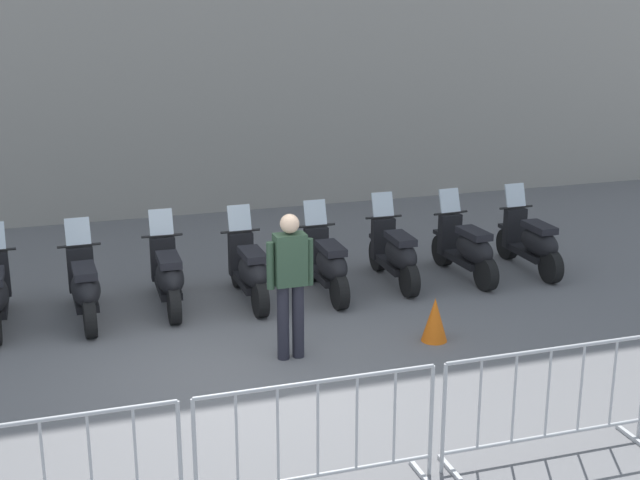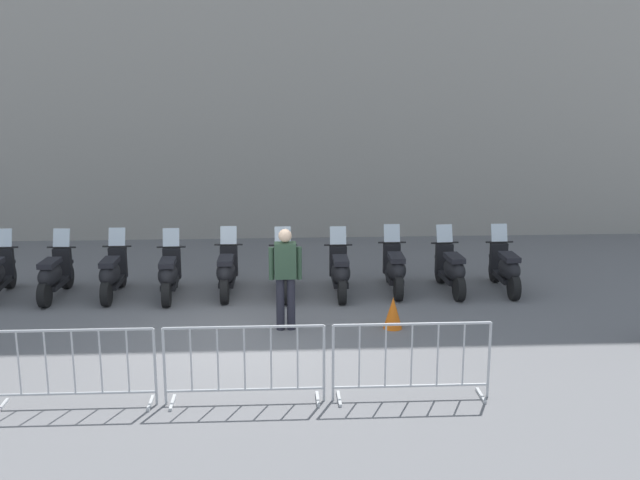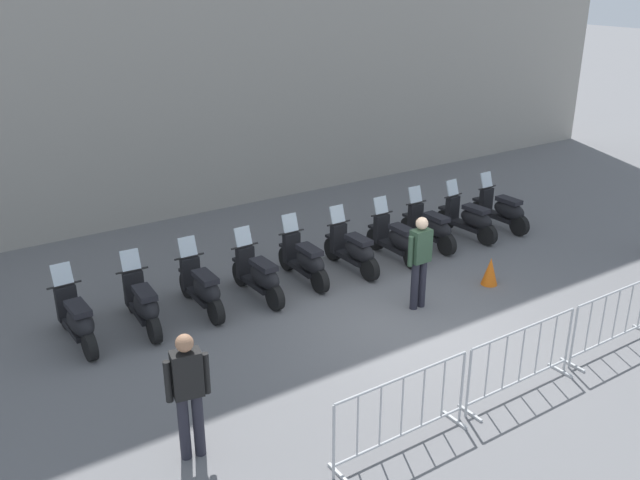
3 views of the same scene
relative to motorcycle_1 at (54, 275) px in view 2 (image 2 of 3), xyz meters
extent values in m
plane|color=slate|center=(3.90, -2.13, -0.45)|extent=(120.00, 120.00, 0.00)
cylinder|color=black|center=(-1.13, 0.71, -0.21)|extent=(0.17, 0.49, 0.48)
cube|color=black|center=(-1.12, 0.52, 0.10)|extent=(0.35, 0.16, 0.60)
cylinder|color=black|center=(-1.12, 0.52, 0.43)|extent=(0.56, 0.07, 0.04)
cube|color=silver|center=(-1.12, 0.57, 0.61)|extent=(0.33, 0.16, 0.35)
cube|color=black|center=(-1.13, 0.71, 0.06)|extent=(0.22, 0.33, 0.06)
cylinder|color=black|center=(0.02, 0.70, -0.21)|extent=(0.15, 0.48, 0.48)
cylinder|color=black|center=(-0.01, -0.54, -0.21)|extent=(0.15, 0.48, 0.48)
cube|color=black|center=(0.00, 0.08, -0.17)|extent=(0.30, 0.87, 0.10)
ellipsoid|color=black|center=(0.00, -0.20, 0.07)|extent=(0.38, 0.85, 0.40)
cube|color=black|center=(0.00, -0.17, 0.29)|extent=(0.29, 0.61, 0.10)
cube|color=black|center=(0.01, 0.51, 0.10)|extent=(0.34, 0.15, 0.60)
cylinder|color=black|center=(0.01, 0.51, 0.43)|extent=(0.56, 0.05, 0.04)
cube|color=silver|center=(0.01, 0.56, 0.61)|extent=(0.32, 0.15, 0.35)
cube|color=black|center=(0.02, 0.70, 0.06)|extent=(0.21, 0.32, 0.06)
cylinder|color=black|center=(1.07, 0.76, -0.21)|extent=(0.15, 0.48, 0.48)
cylinder|color=black|center=(1.10, -0.48, -0.21)|extent=(0.15, 0.48, 0.48)
cube|color=black|center=(1.09, 0.14, -0.17)|extent=(0.30, 0.87, 0.10)
ellipsoid|color=black|center=(1.09, -0.13, 0.07)|extent=(0.38, 0.85, 0.40)
cube|color=black|center=(1.09, -0.10, 0.29)|extent=(0.29, 0.61, 0.10)
cube|color=black|center=(1.08, 0.58, 0.10)|extent=(0.34, 0.15, 0.60)
cylinder|color=black|center=(1.08, 0.58, 0.43)|extent=(0.56, 0.05, 0.04)
cube|color=silver|center=(1.07, 0.63, 0.61)|extent=(0.32, 0.15, 0.35)
cube|color=black|center=(1.07, 0.76, 0.06)|extent=(0.21, 0.32, 0.06)
cylinder|color=black|center=(2.14, 0.70, -0.21)|extent=(0.17, 0.49, 0.48)
cylinder|color=black|center=(2.22, -0.54, -0.21)|extent=(0.17, 0.49, 0.48)
cube|color=black|center=(2.18, 0.08, -0.17)|extent=(0.34, 0.88, 0.10)
ellipsoid|color=black|center=(2.19, -0.20, 0.07)|extent=(0.41, 0.86, 0.40)
cube|color=black|center=(2.19, -0.17, 0.29)|extent=(0.32, 0.62, 0.10)
cube|color=black|center=(2.15, 0.52, 0.10)|extent=(0.35, 0.16, 0.60)
cylinder|color=black|center=(2.15, 0.52, 0.43)|extent=(0.56, 0.07, 0.04)
cube|color=silver|center=(2.14, 0.56, 0.61)|extent=(0.33, 0.16, 0.35)
cube|color=black|center=(2.14, 0.70, 0.06)|extent=(0.22, 0.33, 0.06)
cylinder|color=black|center=(3.25, 0.88, -0.21)|extent=(0.15, 0.48, 0.48)
cylinder|color=black|center=(3.27, -0.36, -0.21)|extent=(0.15, 0.48, 0.48)
cube|color=black|center=(3.26, 0.26, -0.17)|extent=(0.29, 0.87, 0.10)
ellipsoid|color=black|center=(3.26, -0.02, 0.07)|extent=(0.37, 0.85, 0.40)
cube|color=black|center=(3.26, 0.01, 0.29)|extent=(0.29, 0.60, 0.10)
cube|color=black|center=(3.25, 0.69, 0.10)|extent=(0.34, 0.15, 0.60)
cylinder|color=black|center=(3.25, 0.69, 0.43)|extent=(0.56, 0.05, 0.04)
cube|color=silver|center=(3.25, 0.74, 0.61)|extent=(0.32, 0.15, 0.35)
cube|color=black|center=(3.25, 0.88, 0.06)|extent=(0.21, 0.32, 0.06)
cylinder|color=black|center=(4.31, 0.82, -0.21)|extent=(0.16, 0.49, 0.48)
cylinder|color=black|center=(4.38, -0.41, -0.21)|extent=(0.16, 0.49, 0.48)
cube|color=black|center=(4.35, 0.21, -0.17)|extent=(0.32, 0.88, 0.10)
ellipsoid|color=black|center=(4.36, -0.07, 0.07)|extent=(0.40, 0.86, 0.40)
cube|color=black|center=(4.36, -0.04, 0.29)|extent=(0.31, 0.61, 0.10)
cube|color=black|center=(4.32, 0.64, 0.10)|extent=(0.35, 0.16, 0.60)
cylinder|color=black|center=(4.32, 0.64, 0.43)|extent=(0.56, 0.06, 0.04)
cube|color=silver|center=(4.32, 0.69, 0.61)|extent=(0.33, 0.16, 0.35)
cube|color=black|center=(4.31, 0.82, 0.06)|extent=(0.22, 0.33, 0.06)
cylinder|color=black|center=(5.41, 0.82, -0.21)|extent=(0.16, 0.48, 0.48)
cylinder|color=black|center=(5.46, -0.41, -0.21)|extent=(0.16, 0.48, 0.48)
cube|color=black|center=(5.43, 0.20, -0.17)|extent=(0.31, 0.88, 0.10)
ellipsoid|color=black|center=(5.44, -0.07, 0.07)|extent=(0.39, 0.85, 0.40)
cube|color=black|center=(5.44, -0.04, 0.29)|extent=(0.30, 0.61, 0.10)
cube|color=black|center=(5.42, 0.64, 0.10)|extent=(0.34, 0.15, 0.60)
cylinder|color=black|center=(5.42, 0.64, 0.43)|extent=(0.56, 0.06, 0.04)
cube|color=silver|center=(5.41, 0.69, 0.61)|extent=(0.32, 0.15, 0.35)
cube|color=black|center=(5.41, 0.82, 0.06)|extent=(0.21, 0.33, 0.06)
cylinder|color=black|center=(6.50, 1.02, -0.21)|extent=(0.15, 0.48, 0.48)
cylinder|color=black|center=(6.53, -0.22, -0.21)|extent=(0.15, 0.48, 0.48)
cube|color=black|center=(6.51, 0.40, -0.17)|extent=(0.30, 0.87, 0.10)
ellipsoid|color=black|center=(6.52, 0.12, 0.07)|extent=(0.38, 0.85, 0.40)
cube|color=black|center=(6.52, 0.15, 0.29)|extent=(0.29, 0.61, 0.10)
cube|color=black|center=(6.50, 0.84, 0.10)|extent=(0.34, 0.15, 0.60)
cylinder|color=black|center=(6.50, 0.84, 0.43)|extent=(0.56, 0.05, 0.04)
cube|color=silver|center=(6.50, 0.89, 0.61)|extent=(0.32, 0.15, 0.35)
cube|color=black|center=(6.50, 1.02, 0.06)|extent=(0.21, 0.32, 0.06)
cylinder|color=black|center=(7.53, 0.98, -0.21)|extent=(0.19, 0.49, 0.48)
cylinder|color=black|center=(7.67, -0.25, -0.21)|extent=(0.19, 0.49, 0.48)
cube|color=black|center=(7.60, 0.36, -0.17)|extent=(0.37, 0.89, 0.10)
ellipsoid|color=black|center=(7.63, 0.09, 0.07)|extent=(0.45, 0.87, 0.40)
cube|color=black|center=(7.63, 0.12, 0.29)|extent=(0.34, 0.63, 0.10)
cube|color=black|center=(7.55, 0.80, 0.10)|extent=(0.35, 0.18, 0.60)
cylinder|color=black|center=(7.55, 0.80, 0.43)|extent=(0.56, 0.10, 0.04)
cube|color=silver|center=(7.55, 0.85, 0.61)|extent=(0.33, 0.17, 0.35)
cube|color=black|center=(7.53, 0.98, 0.06)|extent=(0.23, 0.34, 0.06)
cylinder|color=black|center=(8.65, 1.03, -0.21)|extent=(0.16, 0.49, 0.48)
cylinder|color=black|center=(8.72, -0.21, -0.21)|extent=(0.16, 0.49, 0.48)
cube|color=black|center=(8.69, 0.41, -0.17)|extent=(0.32, 0.88, 0.10)
ellipsoid|color=black|center=(8.70, 0.14, 0.07)|extent=(0.40, 0.86, 0.40)
cube|color=black|center=(8.70, 0.17, 0.29)|extent=(0.31, 0.61, 0.10)
cube|color=black|center=(8.66, 0.85, 0.10)|extent=(0.35, 0.16, 0.60)
cylinder|color=black|center=(8.66, 0.85, 0.43)|extent=(0.56, 0.06, 0.04)
cube|color=silver|center=(8.66, 0.90, 0.61)|extent=(0.33, 0.16, 0.35)
cube|color=black|center=(8.65, 1.03, 0.06)|extent=(0.22, 0.33, 0.06)
cube|color=#B2B5B7|center=(0.84, -4.78, -0.43)|extent=(0.06, 0.44, 0.04)
cube|color=#B2B5B7|center=(2.75, -4.70, -0.43)|extent=(0.06, 0.44, 0.04)
cylinder|color=#B2B5B7|center=(2.84, -4.70, 0.07)|extent=(0.04, 0.04, 1.05)
cylinder|color=#B2B5B7|center=(1.80, -4.74, 0.60)|extent=(2.08, 0.12, 0.04)
cylinder|color=#B2B5B7|center=(1.80, -4.74, -0.27)|extent=(2.08, 0.12, 0.04)
cylinder|color=#B2B5B7|center=(1.10, -4.77, 0.16)|extent=(0.02, 0.02, 0.87)
cylinder|color=#B2B5B7|center=(1.45, -4.75, 0.16)|extent=(0.02, 0.02, 0.87)
cylinder|color=#B2B5B7|center=(1.80, -4.74, 0.16)|extent=(0.02, 0.02, 0.87)
cylinder|color=#B2B5B7|center=(2.14, -4.73, 0.16)|extent=(0.02, 0.02, 0.87)
cylinder|color=#B2B5B7|center=(2.49, -4.71, 0.16)|extent=(0.02, 0.02, 0.87)
cube|color=#B2B5B7|center=(3.04, -4.69, -0.43)|extent=(0.06, 0.44, 0.04)
cube|color=#B2B5B7|center=(4.95, -4.61, -0.43)|extent=(0.06, 0.44, 0.04)
cylinder|color=#B2B5B7|center=(2.96, -4.69, 0.07)|extent=(0.04, 0.04, 1.05)
cylinder|color=#B2B5B7|center=(5.04, -4.61, 0.07)|extent=(0.04, 0.04, 1.05)
cylinder|color=#B2B5B7|center=(4.00, -4.65, 0.60)|extent=(2.08, 0.12, 0.04)
cylinder|color=#B2B5B7|center=(4.00, -4.65, -0.27)|extent=(2.08, 0.12, 0.04)
cylinder|color=#B2B5B7|center=(3.30, -4.68, 0.16)|extent=(0.02, 0.02, 0.87)
cylinder|color=#B2B5B7|center=(3.65, -4.67, 0.16)|extent=(0.02, 0.02, 0.87)
cylinder|color=#B2B5B7|center=(4.00, -4.65, 0.16)|extent=(0.02, 0.02, 0.87)
cylinder|color=#B2B5B7|center=(4.34, -4.64, 0.16)|extent=(0.02, 0.02, 0.87)
cylinder|color=#B2B5B7|center=(4.69, -4.62, 0.16)|extent=(0.02, 0.02, 0.87)
cube|color=#B2B5B7|center=(5.24, -4.60, -0.43)|extent=(0.06, 0.44, 0.04)
cube|color=#B2B5B7|center=(7.15, -4.52, -0.43)|extent=(0.06, 0.44, 0.04)
cylinder|color=#B2B5B7|center=(5.16, -4.60, 0.07)|extent=(0.04, 0.04, 1.05)
cylinder|color=#B2B5B7|center=(7.24, -4.52, 0.07)|extent=(0.04, 0.04, 1.05)
cylinder|color=#B2B5B7|center=(6.20, -4.56, 0.60)|extent=(2.08, 0.12, 0.04)
cylinder|color=#B2B5B7|center=(6.20, -4.56, -0.27)|extent=(2.08, 0.12, 0.04)
cylinder|color=#B2B5B7|center=(5.50, -4.59, 0.16)|extent=(0.02, 0.02, 0.87)
cylinder|color=#B2B5B7|center=(5.85, -4.58, 0.16)|extent=(0.02, 0.02, 0.87)
cylinder|color=#B2B5B7|center=(6.20, -4.56, 0.16)|extent=(0.02, 0.02, 0.87)
cylinder|color=#B2B5B7|center=(6.54, -4.55, 0.16)|extent=(0.02, 0.02, 0.87)
cylinder|color=#B2B5B7|center=(6.89, -4.54, 0.16)|extent=(0.02, 0.02, 0.87)
cylinder|color=#23232D|center=(4.36, -1.81, 0.00)|extent=(0.14, 0.14, 0.90)
cylinder|color=#23232D|center=(4.54, -1.80, 0.00)|extent=(0.14, 0.14, 0.90)
cube|color=#2D4733|center=(4.45, -1.80, 0.75)|extent=(0.37, 0.24, 0.60)
sphere|color=beige|center=(4.45, -1.80, 1.17)|extent=(0.22, 0.22, 0.22)
cylinder|color=#2D4733|center=(4.22, -1.82, 0.70)|extent=(0.09, 0.09, 0.55)
cylinder|color=#2D4733|center=(4.68, -1.79, 0.70)|extent=(0.09, 0.09, 0.55)
cone|color=orange|center=(6.26, -1.77, -0.18)|extent=(0.32, 0.32, 0.55)
camera|label=1|loc=(2.24, -11.10, 3.77)|focal=49.83mm
camera|label=2|loc=(4.85, -14.04, 3.92)|focal=42.97mm
camera|label=3|loc=(-2.79, -10.28, 5.24)|focal=38.23mm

